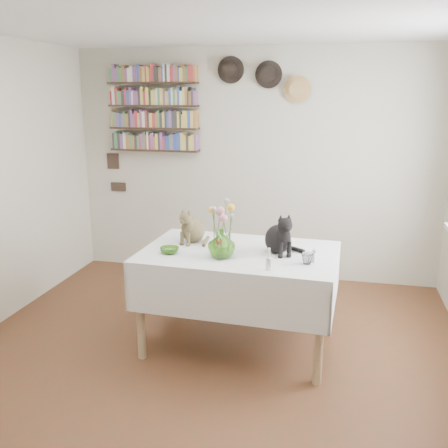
% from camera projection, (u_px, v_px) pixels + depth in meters
% --- Properties ---
extents(room, '(4.08, 4.58, 2.58)m').
position_uv_depth(room, '(197.00, 211.00, 3.33)').
color(room, brown).
rests_on(room, ground).
extents(dining_table, '(1.56, 1.04, 0.81)m').
position_uv_depth(dining_table, '(239.00, 275.00, 3.96)').
color(dining_table, white).
rests_on(dining_table, room).
extents(tabby_cat, '(0.27, 0.31, 0.30)m').
position_uv_depth(tabby_cat, '(193.00, 224.00, 4.12)').
color(tabby_cat, olive).
rests_on(tabby_cat, dining_table).
extents(black_cat, '(0.34, 0.36, 0.33)m').
position_uv_depth(black_cat, '(278.00, 231.00, 3.85)').
color(black_cat, black).
rests_on(black_cat, dining_table).
extents(flower_vase, '(0.23, 0.23, 0.22)m').
position_uv_depth(flower_vase, '(222.00, 243.00, 3.74)').
color(flower_vase, '#86CD4E').
rests_on(flower_vase, dining_table).
extents(green_bowl, '(0.19, 0.19, 0.05)m').
position_uv_depth(green_bowl, '(169.00, 250.00, 3.86)').
color(green_bowl, '#86CD4E').
rests_on(green_bowl, dining_table).
extents(drinking_glass, '(0.11, 0.11, 0.08)m').
position_uv_depth(drinking_glass, '(307.00, 259.00, 3.60)').
color(drinking_glass, white).
rests_on(drinking_glass, dining_table).
extents(candlestick, '(0.04, 0.04, 0.16)m').
position_uv_depth(candlestick, '(269.00, 262.00, 3.49)').
color(candlestick, white).
rests_on(candlestick, dining_table).
extents(berry_jar, '(0.04, 0.04, 0.17)m').
position_uv_depth(berry_jar, '(220.00, 250.00, 3.68)').
color(berry_jar, white).
rests_on(berry_jar, dining_table).
extents(porcelain_figurine, '(0.05, 0.05, 0.10)m').
position_uv_depth(porcelain_figurine, '(314.00, 256.00, 3.66)').
color(porcelain_figurine, white).
rests_on(porcelain_figurine, dining_table).
extents(flower_bouquet, '(0.17, 0.13, 0.39)m').
position_uv_depth(flower_bouquet, '(222.00, 213.00, 3.69)').
color(flower_bouquet, '#4C7233').
rests_on(flower_bouquet, flower_vase).
extents(bookshelf_unit, '(1.00, 0.16, 0.91)m').
position_uv_depth(bookshelf_unit, '(154.00, 109.00, 5.45)').
color(bookshelf_unit, '#322115').
rests_on(bookshelf_unit, room).
extents(wall_hats, '(0.98, 0.09, 0.48)m').
position_uv_depth(wall_hats, '(265.00, 78.00, 5.13)').
color(wall_hats, black).
rests_on(wall_hats, room).
extents(wall_art_plaques, '(0.21, 0.02, 0.44)m').
position_uv_depth(wall_art_plaques, '(115.00, 172.00, 5.81)').
color(wall_art_plaques, '#38281E').
rests_on(wall_art_plaques, room).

